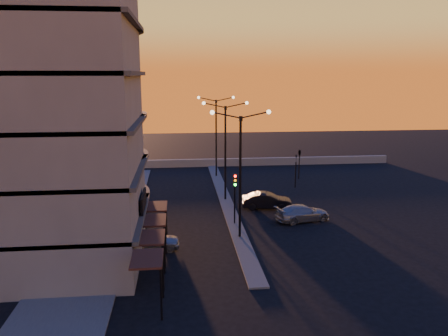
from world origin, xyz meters
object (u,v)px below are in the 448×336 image
car_hatchback (150,241)px  car_sedan (267,201)px  traffic_light_main (235,191)px  car_wagon (303,213)px  streetlamp_mid (225,143)px

car_hatchback → car_sedan: car_sedan is taller
traffic_light_main → car_wagon: 6.17m
traffic_light_main → car_wagon: traffic_light_main is taller
streetlamp_mid → traffic_light_main: (0.00, -7.13, -2.70)m
car_sedan → car_wagon: car_sedan is taller
car_hatchback → car_sedan: (9.96, 8.58, 0.04)m
streetlamp_mid → car_hatchback: bearing=-119.2°
traffic_light_main → car_sedan: 5.76m
streetlamp_mid → car_hatchback: 14.20m
car_hatchback → car_sedan: 13.15m
traffic_light_main → car_hatchback: 8.21m
streetlamp_mid → traffic_light_main: streetlamp_mid is taller
streetlamp_mid → car_wagon: streetlamp_mid is taller
traffic_light_main → car_hatchback: traffic_light_main is taller
car_wagon → car_hatchback: bearing=98.8°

